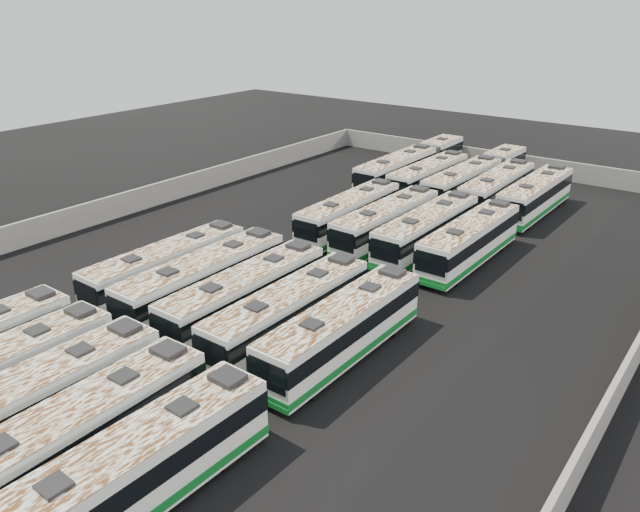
% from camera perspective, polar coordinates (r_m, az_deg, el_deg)
% --- Properties ---
extents(ground, '(140.00, 140.00, 0.00)m').
position_cam_1_polar(ground, '(47.34, -0.20, -1.27)').
color(ground, black).
rests_on(ground, ground).
extents(perimeter_wall, '(45.20, 73.20, 2.20)m').
position_cam_1_polar(perimeter_wall, '(46.90, -0.21, -0.04)').
color(perimeter_wall, slate).
rests_on(perimeter_wall, ground).
extents(bus_front_center, '(2.87, 13.11, 3.69)m').
position_cam_1_polar(bus_front_center, '(32.27, -24.98, -12.32)').
color(bus_front_center, white).
rests_on(bus_front_center, ground).
extents(bus_front_right, '(3.00, 13.21, 3.71)m').
position_cam_1_polar(bus_front_right, '(29.48, -21.69, -15.31)').
color(bus_front_right, white).
rests_on(bus_front_right, ground).
extents(bus_front_far_right, '(3.11, 13.22, 3.71)m').
position_cam_1_polar(bus_front_far_right, '(26.97, -17.09, -18.64)').
color(bus_front_far_right, white).
rests_on(bus_front_far_right, ground).
extents(bus_midfront_far_left, '(2.90, 12.69, 3.57)m').
position_cam_1_polar(bus_midfront_far_left, '(44.57, -13.80, -1.00)').
color(bus_midfront_far_left, white).
rests_on(bus_midfront_far_left, ground).
extents(bus_midfront_left, '(2.79, 13.14, 3.70)m').
position_cam_1_polar(bus_midfront_left, '(41.96, -10.56, -2.14)').
color(bus_midfront_left, white).
rests_on(bus_midfront_left, ground).
extents(bus_midfront_center, '(2.79, 12.83, 3.61)m').
position_cam_1_polar(bus_midfront_center, '(39.59, -6.85, -3.55)').
color(bus_midfront_center, white).
rests_on(bus_midfront_center, ground).
extents(bus_midfront_right, '(2.80, 12.85, 3.62)m').
position_cam_1_polar(bus_midfront_right, '(37.25, -2.84, -5.18)').
color(bus_midfront_right, white).
rests_on(bus_midfront_right, ground).
extents(bus_midfront_far_right, '(2.76, 12.85, 3.62)m').
position_cam_1_polar(bus_midfront_far_right, '(35.46, 2.04, -6.72)').
color(bus_midfront_far_right, white).
rests_on(bus_midfront_far_right, ground).
extents(bus_midback_left, '(2.88, 12.70, 3.57)m').
position_cam_1_polar(bus_midback_left, '(54.02, 2.70, 3.89)').
color(bus_midback_left, white).
rests_on(bus_midback_left, ground).
extents(bus_midback_center, '(2.93, 12.83, 3.60)m').
position_cam_1_polar(bus_midback_center, '(52.06, 6.07, 3.07)').
color(bus_midback_center, white).
rests_on(bus_midback_center, ground).
extents(bus_midback_right, '(2.84, 13.02, 3.67)m').
position_cam_1_polar(bus_midback_right, '(50.64, 9.75, 2.32)').
color(bus_midback_right, white).
rests_on(bus_midback_right, ground).
extents(bus_midback_far_right, '(2.81, 12.88, 3.63)m').
position_cam_1_polar(bus_midback_far_right, '(49.18, 13.52, 1.35)').
color(bus_midback_far_right, white).
rests_on(bus_midback_far_right, ground).
extents(bus_back_far_left, '(2.99, 20.41, 3.70)m').
position_cam_1_polar(bus_back_far_left, '(70.64, 8.42, 8.28)').
color(bus_back_far_left, white).
rests_on(bus_back_far_left, ground).
extents(bus_back_left, '(2.91, 12.68, 3.56)m').
position_cam_1_polar(bus_back_left, '(65.96, 9.86, 7.09)').
color(bus_back_left, white).
rests_on(bus_back_left, ground).
extents(bus_back_center, '(3.12, 19.78, 3.58)m').
position_cam_1_polar(bus_back_center, '(67.45, 14.14, 7.09)').
color(bus_back_center, white).
rests_on(bus_back_center, ground).
extents(bus_back_right, '(2.90, 13.00, 3.66)m').
position_cam_1_polar(bus_back_right, '(63.10, 15.87, 5.88)').
color(bus_back_right, white).
rests_on(bus_back_right, ground).
extents(bus_back_far_right, '(2.87, 13.00, 3.66)m').
position_cam_1_polar(bus_back_far_right, '(62.12, 19.08, 5.23)').
color(bus_back_far_right, white).
rests_on(bus_back_far_right, ground).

